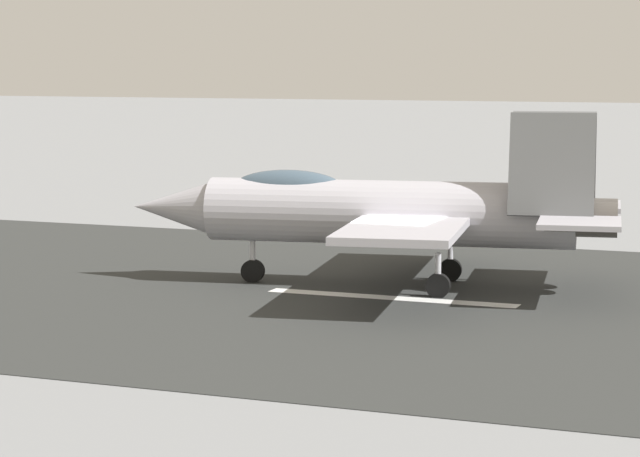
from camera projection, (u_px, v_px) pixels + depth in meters
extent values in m
plane|color=gray|center=(396.00, 299.00, 41.59)|extent=(400.00, 400.00, 0.00)
cube|color=#2D2F2D|center=(396.00, 299.00, 41.59)|extent=(240.00, 26.00, 0.02)
cube|color=white|center=(391.00, 298.00, 41.65)|extent=(8.00, 0.70, 0.00)
cylinder|color=#A5A2AB|center=(389.00, 213.00, 43.42)|extent=(12.03, 3.95, 2.07)
cone|color=#A5A2AB|center=(173.00, 207.00, 44.95)|extent=(2.98, 2.18, 1.76)
ellipsoid|color=#3F5160|center=(288.00, 186.00, 44.03)|extent=(3.73, 1.66, 1.10)
cylinder|color=#47423D|center=(581.00, 219.00, 41.61)|extent=(2.35, 1.44, 1.10)
cylinder|color=#47423D|center=(582.00, 215.00, 42.68)|extent=(2.35, 1.44, 1.10)
cube|color=#A5A2AB|center=(402.00, 231.00, 39.53)|extent=(4.25, 6.02, 0.24)
cube|color=#A5A2AB|center=(435.00, 204.00, 46.92)|extent=(4.25, 6.02, 0.24)
cube|color=#A5A2AB|center=(580.00, 223.00, 39.80)|extent=(2.82, 3.15, 0.16)
cube|color=#A5A2AB|center=(583.00, 206.00, 44.46)|extent=(2.82, 3.15, 0.16)
cube|color=#535455|center=(552.00, 165.00, 41.25)|extent=(2.72, 1.35, 3.14)
cube|color=#535455|center=(554.00, 160.00, 43.00)|extent=(2.72, 1.35, 3.14)
cylinder|color=silver|center=(253.00, 261.00, 44.59)|extent=(0.18, 0.18, 1.40)
cylinder|color=black|center=(253.00, 271.00, 44.63)|extent=(0.80, 0.42, 0.76)
cylinder|color=silver|center=(438.00, 275.00, 41.71)|extent=(0.18, 0.18, 1.40)
cylinder|color=black|center=(438.00, 286.00, 41.74)|extent=(0.80, 0.42, 0.76)
cylinder|color=silver|center=(450.00, 261.00, 44.81)|extent=(0.18, 0.18, 1.40)
cylinder|color=black|center=(450.00, 270.00, 44.85)|extent=(0.80, 0.42, 0.76)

